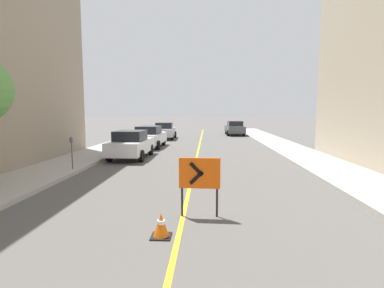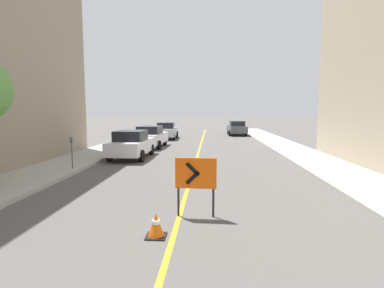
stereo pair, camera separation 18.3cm
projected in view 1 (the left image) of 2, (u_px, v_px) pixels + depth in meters
The scene contains 10 objects.
lane_stripe at pixel (197, 155), 18.22m from camera, with size 0.12×51.91×0.01m.
sidewalk_left at pixel (96, 153), 18.53m from camera, with size 2.70×51.91×0.16m.
sidewalk_right at pixel (302, 155), 17.90m from camera, with size 2.70×51.91×0.16m.
traffic_cone_fourth at pixel (161, 225), 6.37m from camera, with size 0.43×0.43×0.52m.
arrow_barricade_primary at pixel (199, 176), 7.53m from camera, with size 1.05×0.11×1.51m.
parked_car_curb_near at pixel (131, 144), 17.02m from camera, with size 1.94×4.34×1.59m.
parked_car_curb_mid at pixel (149, 137), 22.08m from camera, with size 2.03×4.39×1.59m.
parked_car_curb_far at pixel (165, 131), 28.86m from camera, with size 1.97×4.37×1.59m.
parked_car_opposite_side at pixel (235, 128), 33.39m from camera, with size 2.00×4.38×1.59m.
parking_meter_far_curb at pixel (72, 146), 13.02m from camera, with size 0.12×0.11×1.42m.
Camera 1 is at (0.60, 7.92, 2.68)m, focal length 28.00 mm.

